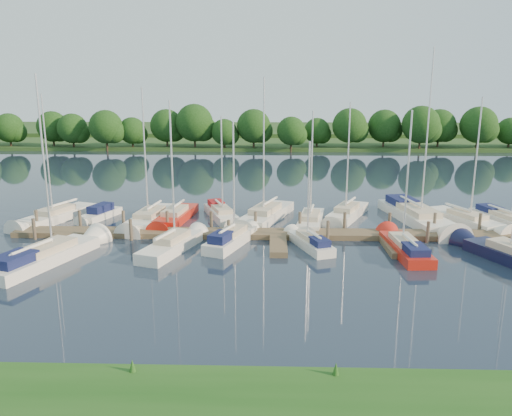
{
  "coord_description": "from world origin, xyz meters",
  "views": [
    {
      "loc": [
        -0.57,
        -28.18,
        10.85
      ],
      "look_at": [
        -1.65,
        8.0,
        2.2
      ],
      "focal_mm": 35.0,
      "sensor_mm": 36.0,
      "label": 1
    }
  ],
  "objects_px": {
    "dock": "(278,237)",
    "sailboat_s_2": "(232,240)",
    "sailboat_n_5": "(265,217)",
    "motorboat": "(100,215)",
    "sailboat_n_0": "(56,218)"
  },
  "relations": [
    {
      "from": "dock",
      "to": "sailboat_s_2",
      "type": "xyz_separation_m",
      "value": [
        -3.31,
        -1.43,
        0.14
      ]
    },
    {
      "from": "sailboat_n_5",
      "to": "sailboat_s_2",
      "type": "distance_m",
      "value": 7.13
    },
    {
      "from": "dock",
      "to": "sailboat_n_5",
      "type": "distance_m",
      "value": 5.43
    },
    {
      "from": "sailboat_n_5",
      "to": "dock",
      "type": "bearing_deg",
      "value": 121.05
    },
    {
      "from": "motorboat",
      "to": "sailboat_n_5",
      "type": "distance_m",
      "value": 14.2
    },
    {
      "from": "dock",
      "to": "sailboat_n_5",
      "type": "bearing_deg",
      "value": 101.11
    },
    {
      "from": "sailboat_n_0",
      "to": "motorboat",
      "type": "distance_m",
      "value": 3.59
    },
    {
      "from": "sailboat_n_0",
      "to": "sailboat_s_2",
      "type": "xyz_separation_m",
      "value": [
        15.4,
        -6.13,
        0.06
      ]
    },
    {
      "from": "motorboat",
      "to": "sailboat_s_2",
      "type": "relative_size",
      "value": 0.54
    },
    {
      "from": "dock",
      "to": "sailboat_n_5",
      "type": "height_order",
      "value": "sailboat_n_5"
    },
    {
      "from": "sailboat_s_2",
      "to": "sailboat_n_5",
      "type": "bearing_deg",
      "value": 92.09
    },
    {
      "from": "dock",
      "to": "sailboat_n_0",
      "type": "relative_size",
      "value": 3.65
    },
    {
      "from": "motorboat",
      "to": "sailboat_n_5",
      "type": "relative_size",
      "value": 0.41
    },
    {
      "from": "dock",
      "to": "sailboat_n_0",
      "type": "bearing_deg",
      "value": 165.89
    },
    {
      "from": "sailboat_n_0",
      "to": "sailboat_s_2",
      "type": "height_order",
      "value": "sailboat_n_0"
    }
  ]
}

